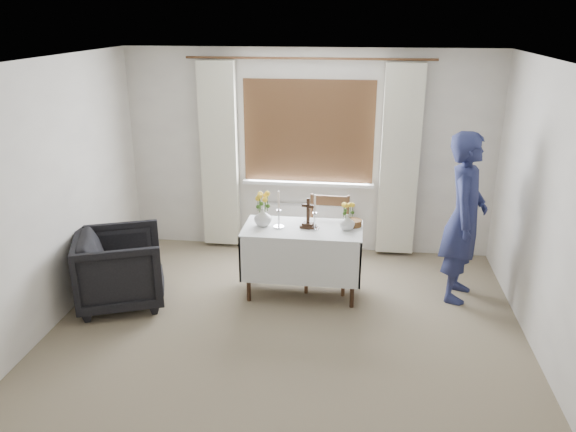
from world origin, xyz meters
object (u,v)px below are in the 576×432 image
object	(u,v)px
armchair	(121,268)
flower_vase_right	(347,222)
wooden_cross	(308,213)
flower_vase_left	(263,217)
person	(464,218)
wooden_chair	(327,244)
altar_table	(302,261)

from	to	relation	value
armchair	flower_vase_right	world-z (taller)	flower_vase_right
armchair	flower_vase_right	xyz separation A→B (m)	(2.30, 0.45, 0.45)
wooden_cross	flower_vase_left	bearing A→B (deg)	-165.42
person	flower_vase_right	bearing A→B (deg)	113.53
wooden_cross	flower_vase_left	world-z (taller)	wooden_cross
wooden_cross	flower_vase_right	bearing A→B (deg)	14.48
wooden_chair	person	xyz separation A→B (m)	(1.40, -0.04, 0.39)
armchair	wooden_chair	bearing A→B (deg)	-94.39
altar_table	wooden_chair	bearing A→B (deg)	39.16
altar_table	person	world-z (taller)	person
armchair	flower_vase_left	distance (m)	1.56
wooden_cross	wooden_chair	bearing A→B (deg)	59.62
armchair	person	size ratio (longest dim) A/B	0.48
armchair	flower_vase_right	bearing A→B (deg)	-100.48
wooden_chair	person	distance (m)	1.46
flower_vase_left	person	bearing A→B (deg)	4.23
armchair	altar_table	bearing A→B (deg)	-98.02
altar_table	flower_vase_left	distance (m)	0.64
wooden_chair	flower_vase_left	size ratio (longest dim) A/B	5.17
altar_table	wooden_chair	distance (m)	0.34
altar_table	armchair	size ratio (longest dim) A/B	1.45
wooden_chair	flower_vase_right	world-z (taller)	wooden_chair
wooden_chair	wooden_cross	xyz separation A→B (m)	(-0.19, -0.19, 0.42)
armchair	person	bearing A→B (deg)	-101.73
wooden_chair	flower_vase_left	distance (m)	0.78
armchair	person	world-z (taller)	person
wooden_chair	person	world-z (taller)	person
wooden_cross	flower_vase_right	distance (m)	0.41
person	wooden_cross	distance (m)	1.60
armchair	wooden_cross	bearing A→B (deg)	-98.15
flower_vase_left	flower_vase_right	xyz separation A→B (m)	(0.88, -0.00, -0.01)
altar_table	flower_vase_left	world-z (taller)	flower_vase_left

